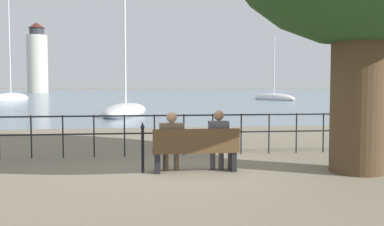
{
  "coord_description": "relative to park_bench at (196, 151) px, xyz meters",
  "views": [
    {
      "loc": [
        -1.22,
        -8.66,
        1.75
      ],
      "look_at": [
        0.0,
        0.5,
        1.18
      ],
      "focal_mm": 40.0,
      "sensor_mm": 36.0,
      "label": 1
    }
  ],
  "objects": [
    {
      "name": "sailboat_0",
      "position": [
        -1.82,
        17.96,
        -0.18
      ],
      "size": [
        3.54,
        7.98,
        9.55
      ],
      "rotation": [
        0.0,
        0.0,
        -0.18
      ],
      "color": "silver",
      "rests_on": "ground_plane"
    },
    {
      "name": "sailboat_3",
      "position": [
        -15.66,
        43.77,
        -0.07
      ],
      "size": [
        3.97,
        6.98,
        13.04
      ],
      "rotation": [
        0.0,
        0.0,
        -0.3
      ],
      "color": "white",
      "rests_on": "ground_plane"
    },
    {
      "name": "closed_umbrella",
      "position": [
        -1.08,
        0.02,
        0.15
      ],
      "size": [
        0.09,
        0.09,
        1.04
      ],
      "color": "black",
      "rests_on": "ground_plane"
    },
    {
      "name": "ground_plane",
      "position": [
        0.0,
        0.06,
        -0.43
      ],
      "size": [
        1000.0,
        1000.0,
        0.0
      ],
      "primitive_type": "plane",
      "color": "#7A705B"
    },
    {
      "name": "harbor_lighthouse",
      "position": [
        -27.41,
        112.02,
        8.37
      ],
      "size": [
        5.43,
        5.43,
        18.92
      ],
      "color": "beige",
      "rests_on": "ground_plane"
    },
    {
      "name": "park_bench",
      "position": [
        0.0,
        0.0,
        0.0
      ],
      "size": [
        1.77,
        0.45,
        0.9
      ],
      "color": "brown",
      "rests_on": "ground_plane"
    },
    {
      "name": "promenade_railing",
      "position": [
        0.0,
        2.13,
        0.26
      ],
      "size": [
        10.48,
        0.04,
        1.05
      ],
      "color": "black",
      "rests_on": "ground_plane"
    },
    {
      "name": "harbor_water",
      "position": [
        0.0,
        159.48,
        -0.43
      ],
      "size": [
        600.0,
        300.0,
        0.01
      ],
      "color": "slate",
      "rests_on": "ground_plane"
    },
    {
      "name": "seated_person_right",
      "position": [
        0.49,
        0.08,
        0.26
      ],
      "size": [
        0.4,
        0.35,
        1.26
      ],
      "color": "#4C4C51",
      "rests_on": "ground_plane"
    },
    {
      "name": "sailboat_2",
      "position": [
        16.35,
        44.13,
        -0.15
      ],
      "size": [
        4.41,
        8.03,
        8.55
      ],
      "rotation": [
        0.0,
        0.0,
        0.34
      ],
      "color": "white",
      "rests_on": "ground_plane"
    },
    {
      "name": "seated_person_left",
      "position": [
        -0.49,
        0.07,
        0.25
      ],
      "size": [
        0.5,
        0.35,
        1.23
      ],
      "color": "brown",
      "rests_on": "ground_plane"
    }
  ]
}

